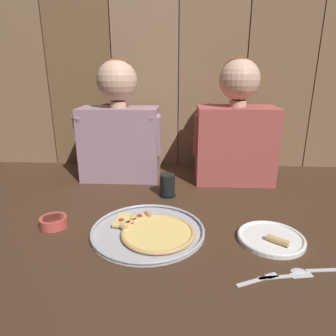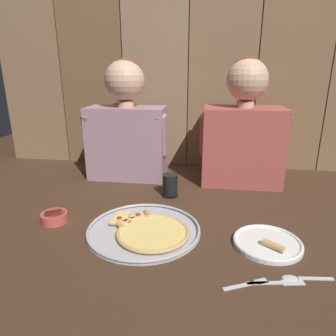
{
  "view_description": "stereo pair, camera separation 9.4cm",
  "coord_description": "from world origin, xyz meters",
  "px_view_note": "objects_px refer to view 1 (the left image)",
  "views": [
    {
      "loc": [
        0.03,
        -1.0,
        0.54
      ],
      "look_at": [
        -0.03,
        0.1,
        0.18
      ],
      "focal_mm": 32.13,
      "sensor_mm": 36.0,
      "label": 1
    },
    {
      "loc": [
        0.12,
        -0.99,
        0.54
      ],
      "look_at": [
        -0.03,
        0.1,
        0.18
      ],
      "focal_mm": 32.13,
      "sensor_mm": 36.0,
      "label": 2
    }
  ],
  "objects_px": {
    "diner_right": "(236,127)",
    "pizza_tray": "(151,231)",
    "dinner_plate": "(271,238)",
    "diner_left": "(119,124)",
    "dipping_bowl": "(54,221)",
    "drinking_glass": "(167,185)"
  },
  "relations": [
    {
      "from": "pizza_tray",
      "to": "diner_right",
      "type": "bearing_deg",
      "value": 56.59
    },
    {
      "from": "dipping_bowl",
      "to": "diner_right",
      "type": "xyz_separation_m",
      "value": [
        0.72,
        0.53,
        0.25
      ]
    },
    {
      "from": "dinner_plate",
      "to": "diner_right",
      "type": "relative_size",
      "value": 0.37
    },
    {
      "from": "pizza_tray",
      "to": "diner_left",
      "type": "bearing_deg",
      "value": 110.75
    },
    {
      "from": "diner_left",
      "to": "dinner_plate",
      "type": "bearing_deg",
      "value": -43.45
    },
    {
      "from": "dipping_bowl",
      "to": "diner_left",
      "type": "height_order",
      "value": "diner_left"
    },
    {
      "from": "dinner_plate",
      "to": "dipping_bowl",
      "type": "bearing_deg",
      "value": 175.76
    },
    {
      "from": "diner_left",
      "to": "pizza_tray",
      "type": "bearing_deg",
      "value": -69.25
    },
    {
      "from": "dinner_plate",
      "to": "dipping_bowl",
      "type": "xyz_separation_m",
      "value": [
        -0.76,
        0.06,
        0.01
      ]
    },
    {
      "from": "pizza_tray",
      "to": "drinking_glass",
      "type": "height_order",
      "value": "drinking_glass"
    },
    {
      "from": "diner_right",
      "to": "diner_left",
      "type": "bearing_deg",
      "value": 179.99
    },
    {
      "from": "pizza_tray",
      "to": "drinking_glass",
      "type": "xyz_separation_m",
      "value": [
        0.04,
        0.33,
        0.04
      ]
    },
    {
      "from": "dinner_plate",
      "to": "diner_left",
      "type": "xyz_separation_m",
      "value": [
        -0.62,
        0.58,
        0.27
      ]
    },
    {
      "from": "dipping_bowl",
      "to": "diner_right",
      "type": "relative_size",
      "value": 0.16
    },
    {
      "from": "dinner_plate",
      "to": "pizza_tray",
      "type": "bearing_deg",
      "value": 176.13
    },
    {
      "from": "pizza_tray",
      "to": "dipping_bowl",
      "type": "distance_m",
      "value": 0.36
    },
    {
      "from": "pizza_tray",
      "to": "dipping_bowl",
      "type": "height_order",
      "value": "dipping_bowl"
    },
    {
      "from": "dinner_plate",
      "to": "drinking_glass",
      "type": "relative_size",
      "value": 2.18
    },
    {
      "from": "diner_right",
      "to": "pizza_tray",
      "type": "bearing_deg",
      "value": -123.41
    },
    {
      "from": "diner_left",
      "to": "diner_right",
      "type": "height_order",
      "value": "diner_right"
    },
    {
      "from": "pizza_tray",
      "to": "dipping_bowl",
      "type": "relative_size",
      "value": 4.15
    },
    {
      "from": "dipping_bowl",
      "to": "pizza_tray",
      "type": "bearing_deg",
      "value": -4.66
    }
  ]
}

